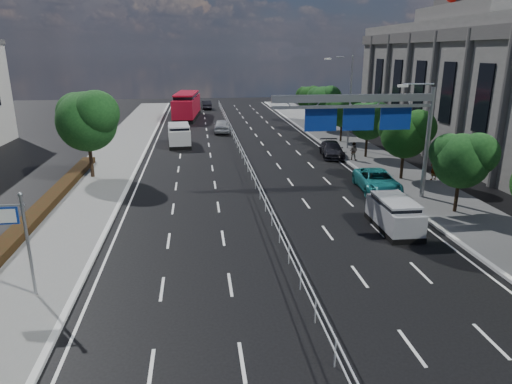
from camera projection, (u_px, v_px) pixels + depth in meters
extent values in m
plane|color=black|center=(296.00, 280.00, 19.36)|extent=(160.00, 160.00, 0.00)
cube|color=slate|center=(10.00, 297.00, 17.93)|extent=(5.00, 140.00, 0.14)
cube|color=silver|center=(76.00, 293.00, 18.23)|extent=(0.25, 140.00, 0.15)
cube|color=silver|center=(493.00, 267.00, 20.44)|extent=(0.25, 140.00, 0.15)
cube|color=silver|center=(243.00, 149.00, 40.38)|extent=(0.05, 85.00, 0.05)
cube|color=silver|center=(243.00, 154.00, 40.51)|extent=(0.05, 85.00, 0.05)
cube|color=black|center=(9.00, 242.00, 22.36)|extent=(1.00, 36.00, 0.44)
cylinder|color=gray|center=(29.00, 248.00, 17.45)|extent=(0.12, 0.12, 4.20)
sphere|color=gray|center=(20.00, 195.00, 16.82)|extent=(0.18, 0.18, 0.18)
cylinder|color=gray|center=(6.00, 205.00, 16.87)|extent=(1.30, 0.07, 0.07)
cube|color=white|center=(0.00, 216.00, 16.98)|extent=(1.20, 0.01, 0.54)
cylinder|color=gray|center=(427.00, 145.00, 29.07)|extent=(0.28, 0.28, 7.20)
cube|color=gray|center=(355.00, 98.00, 27.57)|extent=(10.20, 0.25, 0.45)
cube|color=gray|center=(354.00, 107.00, 27.72)|extent=(10.20, 0.18, 0.18)
cylinder|color=gray|center=(419.00, 84.00, 27.82)|extent=(2.00, 0.10, 0.10)
cube|color=silver|center=(403.00, 86.00, 27.73)|extent=(0.60, 0.25, 0.15)
cube|color=navy|center=(396.00, 118.00, 28.47)|extent=(2.00, 0.08, 1.40)
cube|color=white|center=(395.00, 118.00, 28.51)|extent=(1.80, 0.02, 1.20)
cube|color=navy|center=(359.00, 119.00, 28.17)|extent=(2.00, 0.08, 1.40)
cube|color=white|center=(358.00, 119.00, 28.22)|extent=(1.80, 0.02, 1.20)
cube|color=navy|center=(321.00, 120.00, 27.88)|extent=(2.00, 0.08, 1.40)
cube|color=white|center=(321.00, 120.00, 27.93)|extent=(1.80, 0.02, 1.20)
cylinder|color=gray|center=(350.00, 103.00, 43.99)|extent=(0.16, 0.16, 9.00)
cylinder|color=gray|center=(340.00, 57.00, 42.57)|extent=(0.10, 2.40, 0.10)
cube|color=silver|center=(328.00, 59.00, 42.47)|extent=(0.60, 0.25, 0.15)
cube|color=slate|center=(506.00, 89.00, 41.37)|extent=(14.00, 36.00, 12.00)
cube|color=#4C4947|center=(438.00, 36.00, 39.14)|extent=(0.40, 36.00, 1.00)
cylinder|color=black|center=(91.00, 156.00, 34.43)|extent=(0.28, 0.28, 3.50)
sphere|color=#113713|center=(87.00, 122.00, 33.66)|extent=(4.40, 4.40, 4.40)
sphere|color=#113713|center=(96.00, 113.00, 32.94)|extent=(3.30, 3.30, 3.30)
sphere|color=#113713|center=(77.00, 113.00, 34.03)|extent=(3.08, 3.08, 3.08)
cylinder|color=black|center=(457.00, 193.00, 26.98)|extent=(0.21, 0.21, 2.60)
sphere|color=#113713|center=(461.00, 161.00, 26.41)|extent=(3.20, 3.20, 3.20)
sphere|color=#113713|center=(478.00, 154.00, 25.88)|extent=(2.40, 2.40, 2.40)
sphere|color=#113713|center=(449.00, 153.00, 26.67)|extent=(2.24, 2.24, 2.24)
cylinder|color=black|center=(402.00, 162.00, 34.05)|extent=(0.22, 0.22, 2.80)
sphere|color=#12330E|center=(405.00, 135.00, 33.44)|extent=(3.50, 3.50, 3.50)
sphere|color=#12330E|center=(418.00, 128.00, 32.86)|extent=(2.62, 2.62, 2.62)
sphere|color=#12330E|center=(395.00, 127.00, 33.73)|extent=(2.45, 2.45, 2.45)
cylinder|color=black|center=(366.00, 143.00, 41.17)|extent=(0.22, 0.22, 2.70)
sphere|color=#113713|center=(368.00, 121.00, 40.58)|extent=(3.30, 3.30, 3.30)
sphere|color=#113713|center=(378.00, 116.00, 40.04)|extent=(2.48, 2.48, 2.47)
sphere|color=#113713|center=(360.00, 116.00, 40.86)|extent=(2.31, 2.31, 2.31)
cylinder|color=black|center=(341.00, 130.00, 48.29)|extent=(0.21, 0.21, 2.65)
sphere|color=#12330E|center=(342.00, 112.00, 47.71)|extent=(3.20, 3.20, 3.20)
sphere|color=#12330E|center=(350.00, 107.00, 47.18)|extent=(2.40, 2.40, 2.40)
sphere|color=#12330E|center=(336.00, 107.00, 47.97)|extent=(2.24, 2.24, 2.24)
cylinder|color=black|center=(322.00, 119.00, 55.37)|extent=(0.23, 0.23, 2.85)
sphere|color=#113713|center=(323.00, 102.00, 54.74)|extent=(3.60, 3.60, 3.60)
sphere|color=#113713|center=(330.00, 97.00, 54.15)|extent=(2.70, 2.70, 2.70)
sphere|color=#113713|center=(317.00, 97.00, 55.04)|extent=(2.52, 2.52, 2.52)
cylinder|color=black|center=(308.00, 112.00, 62.51)|extent=(0.21, 0.21, 2.60)
sphere|color=#12330E|center=(308.00, 98.00, 61.94)|extent=(3.10, 3.10, 3.10)
sphere|color=#12330E|center=(314.00, 95.00, 61.42)|extent=(2.32, 2.33, 2.32)
sphere|color=#12330E|center=(304.00, 95.00, 62.19)|extent=(2.17, 2.17, 2.17)
cube|color=black|center=(180.00, 144.00, 47.11)|extent=(2.52, 5.17, 0.36)
cube|color=beige|center=(179.00, 135.00, 46.85)|extent=(2.47, 5.06, 1.48)
cube|color=black|center=(179.00, 128.00, 46.63)|extent=(2.21, 3.68, 0.65)
cube|color=beige|center=(179.00, 125.00, 46.53)|extent=(2.31, 3.98, 0.13)
cylinder|color=black|center=(171.00, 145.00, 45.36)|extent=(0.37, 0.76, 0.74)
cylinder|color=black|center=(189.00, 145.00, 45.70)|extent=(0.37, 0.76, 0.74)
cylinder|color=black|center=(170.00, 139.00, 48.40)|extent=(0.37, 0.76, 0.74)
cylinder|color=black|center=(187.00, 139.00, 48.74)|extent=(0.37, 0.76, 0.74)
cube|color=black|center=(187.00, 117.00, 66.50)|extent=(4.05, 12.40, 0.36)
cube|color=#A00B1E|center=(187.00, 106.00, 66.04)|extent=(3.97, 12.16, 2.48)
cube|color=black|center=(186.00, 97.00, 65.68)|extent=(3.42, 8.81, 1.09)
cube|color=#A00B1E|center=(186.00, 93.00, 65.52)|extent=(3.60, 9.53, 0.22)
cylinder|color=black|center=(175.00, 119.00, 62.65)|extent=(0.39, 0.78, 0.75)
cylinder|color=black|center=(193.00, 119.00, 62.72)|extent=(0.39, 0.78, 0.75)
cylinder|color=black|center=(182.00, 112.00, 70.17)|extent=(0.39, 0.78, 0.75)
cylinder|color=black|center=(198.00, 112.00, 70.25)|extent=(0.39, 0.78, 0.75)
imported|color=#A4A7AB|center=(222.00, 126.00, 54.45)|extent=(2.19, 4.82, 1.60)
imported|color=black|center=(206.00, 105.00, 76.75)|extent=(1.83, 4.39, 1.41)
cube|color=black|center=(393.00, 227.00, 24.90)|extent=(1.87, 4.26, 0.29)
cube|color=#95979B|center=(394.00, 215.00, 24.69)|extent=(1.83, 4.17, 1.19)
cube|color=black|center=(395.00, 204.00, 24.52)|extent=(1.67, 3.01, 0.53)
cube|color=#95979B|center=(396.00, 200.00, 24.44)|extent=(1.75, 3.26, 0.11)
cylinder|color=black|center=(390.00, 234.00, 23.48)|extent=(0.26, 0.60, 0.59)
cylinder|color=black|center=(417.00, 233.00, 23.63)|extent=(0.26, 0.60, 0.59)
cylinder|color=black|center=(371.00, 216.00, 26.08)|extent=(0.26, 0.60, 0.59)
cylinder|color=black|center=(396.00, 215.00, 26.23)|extent=(0.26, 0.60, 0.59)
imported|color=#1A7476|center=(377.00, 181.00, 31.53)|extent=(2.91, 5.47, 1.46)
imported|color=black|center=(332.00, 149.00, 41.96)|extent=(2.53, 4.89, 1.35)
imported|color=gray|center=(434.00, 168.00, 33.75)|extent=(0.79, 0.66, 1.86)
imported|color=gray|center=(353.00, 151.00, 39.97)|extent=(0.98, 0.95, 1.59)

